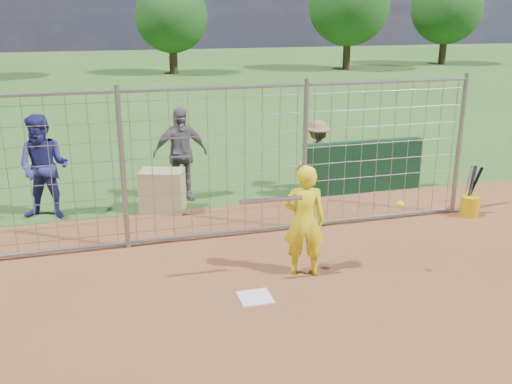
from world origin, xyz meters
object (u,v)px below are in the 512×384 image
object	(u,v)px
bystander_c	(317,155)
bystander_b	(180,154)
equipment_bin	(162,191)
bucket_with_bats	(470,203)
bystander_a	(44,167)
batter	(304,221)

from	to	relation	value
bystander_c	bystander_b	bearing A→B (deg)	-17.10
bystander_b	equipment_bin	size ratio (longest dim) A/B	2.34
bystander_c	equipment_bin	bearing A→B (deg)	-5.67
bystander_c	bucket_with_bats	distance (m)	3.19
bystander_a	bucket_with_bats	distance (m)	7.80
batter	bucket_with_bats	xyz separation A→B (m)	(3.82, 1.43, -0.57)
bystander_a	bystander_c	xyz separation A→B (m)	(5.39, 0.28, -0.21)
bystander_b	batter	bearing A→B (deg)	-79.25
bystander_a	bystander_b	distance (m)	2.56
bystander_b	equipment_bin	bearing A→B (deg)	-131.10
bucket_with_bats	batter	bearing A→B (deg)	-159.51
bystander_a	equipment_bin	distance (m)	2.15
batter	bystander_c	world-z (taller)	batter
bystander_c	equipment_bin	world-z (taller)	bystander_c
batter	bystander_a	xyz separation A→B (m)	(-3.67, 3.50, 0.14)
bystander_b	bystander_c	world-z (taller)	bystander_b
bystander_b	bucket_with_bats	xyz separation A→B (m)	(4.97, -2.49, -0.69)
batter	bystander_c	size ratio (longest dim) A/B	1.10
bystander_a	equipment_bin	world-z (taller)	bystander_a
batter	bystander_b	distance (m)	4.08
equipment_bin	bystander_b	bearing A→B (deg)	73.51
batter	bystander_a	size ratio (longest dim) A/B	0.85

